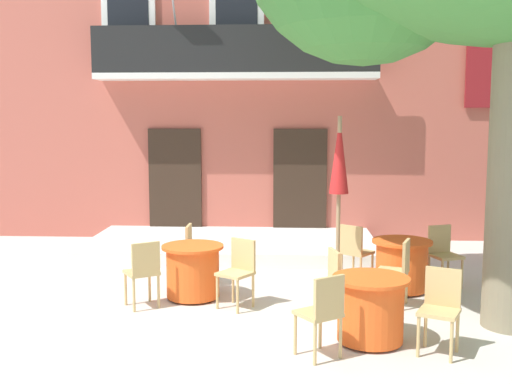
{
  "coord_description": "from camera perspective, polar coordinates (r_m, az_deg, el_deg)",
  "views": [
    {
      "loc": [
        0.73,
        -7.54,
        2.52
      ],
      "look_at": [
        0.2,
        2.45,
        1.3
      ],
      "focal_mm": 42.65,
      "sensor_mm": 36.0,
      "label": 1
    }
  ],
  "objects": [
    {
      "name": "cafe_table_front",
      "position": [
        7.06,
        10.68,
        -10.71
      ],
      "size": [
        0.86,
        0.86,
        0.76
      ],
      "color": "#EA561E",
      "rests_on": "ground"
    },
    {
      "name": "cafe_chair_front_1",
      "position": [
        7.67,
        8.08,
        -8.16
      ],
      "size": [
        0.49,
        0.49,
        0.91
      ],
      "color": "tan",
      "rests_on": "ground"
    },
    {
      "name": "building_facade",
      "position": [
        14.61,
        -1.13,
        11.78
      ],
      "size": [
        13.0,
        5.09,
        7.5
      ],
      "color": "#BC5B4C",
      "rests_on": "ground"
    },
    {
      "name": "cafe_chair_middle_1",
      "position": [
        9.6,
        17.12,
        -5.33
      ],
      "size": [
        0.52,
        0.52,
        0.91
      ],
      "color": "tan",
      "rests_on": "ground"
    },
    {
      "name": "cafe_chair_near_tree_1",
      "position": [
        8.18,
        -1.64,
        -7.15
      ],
      "size": [
        0.55,
        0.55,
        0.91
      ],
      "color": "tan",
      "rests_on": "ground"
    },
    {
      "name": "cafe_chair_front_2",
      "position": [
        6.49,
        6.27,
        -10.95
      ],
      "size": [
        0.56,
        0.56,
        0.91
      ],
      "color": "tan",
      "rests_on": "ground"
    },
    {
      "name": "cafe_table_middle",
      "position": [
        9.17,
        13.49,
        -6.67
      ],
      "size": [
        0.86,
        0.86,
        0.76
      ],
      "color": "#EA561E",
      "rests_on": "ground"
    },
    {
      "name": "cafe_chair_near_tree_2",
      "position": [
        9.32,
        -5.68,
        -5.42
      ],
      "size": [
        0.4,
        0.4,
        0.91
      ],
      "color": "tan",
      "rests_on": "ground"
    },
    {
      "name": "ground_plane",
      "position": [
        7.98,
        -2.42,
        -11.46
      ],
      "size": [
        120.0,
        120.0,
        0.0
      ],
      "primitive_type": "plane",
      "color": "beige"
    },
    {
      "name": "cafe_table_near_tree",
      "position": [
        8.62,
        -5.94,
        -7.38
      ],
      "size": [
        0.86,
        0.86,
        0.76
      ],
      "color": "#EA561E",
      "rests_on": "ground"
    },
    {
      "name": "cafe_chair_middle_0",
      "position": [
        8.4,
        13.16,
        -6.94
      ],
      "size": [
        0.51,
        0.51,
        0.91
      ],
      "color": "tan",
      "rests_on": "ground"
    },
    {
      "name": "cafe_chair_near_tree_0",
      "position": [
        8.25,
        -10.51,
        -7.14
      ],
      "size": [
        0.55,
        0.55,
        0.91
      ],
      "color": "tan",
      "rests_on": "ground"
    },
    {
      "name": "cafe_chair_middle_2",
      "position": [
        9.43,
        9.24,
        -5.33
      ],
      "size": [
        0.56,
        0.56,
        0.91
      ],
      "color": "tan",
      "rests_on": "ground"
    },
    {
      "name": "entrance_step_platform",
      "position": [
        11.54,
        -2.27,
        -5.02
      ],
      "size": [
        5.38,
        2.59,
        0.25
      ],
      "primitive_type": "cube",
      "color": "silver",
      "rests_on": "ground"
    },
    {
      "name": "cafe_chair_front_0",
      "position": [
        6.92,
        16.92,
        -10.08
      ],
      "size": [
        0.53,
        0.53,
        0.91
      ],
      "color": "tan",
      "rests_on": "ground"
    },
    {
      "name": "cafe_umbrella",
      "position": [
        8.74,
        7.78,
        1.28
      ],
      "size": [
        0.44,
        0.44,
        2.55
      ],
      "color": "#997A56",
      "rests_on": "ground"
    }
  ]
}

